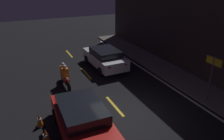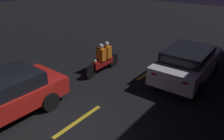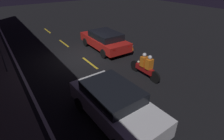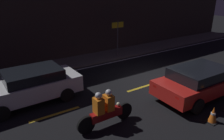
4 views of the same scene
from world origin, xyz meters
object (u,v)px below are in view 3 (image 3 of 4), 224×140
Objects in this scene: sedan_white at (115,103)px; motorcycle at (146,66)px; taxi_red at (105,40)px; traffic_cone_mid at (121,42)px; traffic_cone_near at (132,47)px.

sedan_white reaches higher than motorcycle.
taxi_red is 2.02× the size of motorcycle.
motorcycle reaches higher than taxi_red.
taxi_red is 4.75m from motorcycle.
motorcycle is 5.00m from traffic_cone_mid.
sedan_white is at bearing 140.67° from traffic_cone_mid.
traffic_cone_mid is at bearing 3.21° from traffic_cone_near.
taxi_red is 6.37× the size of traffic_cone_mid.
traffic_cone_mid is at bearing -22.23° from motorcycle.
motorcycle is (1.66, -3.27, -0.10)m from sedan_white.
sedan_white is at bearing 151.47° from taxi_red.
motorcycle is at bearing 176.54° from taxi_red.
traffic_cone_near is 0.88× the size of traffic_cone_mid.
taxi_red is at bearing 85.65° from traffic_cone_mid.
sedan_white is 7.37m from taxi_red.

